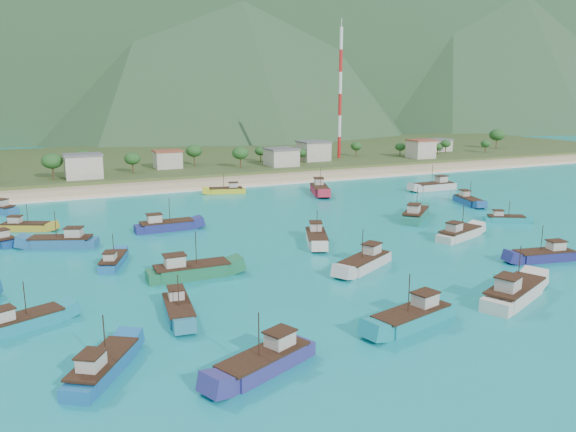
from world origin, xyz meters
name	(u,v)px	position (x,y,z in m)	size (l,w,h in m)	color
ground	(365,252)	(0.00, 0.00, 0.00)	(600.00, 600.00, 0.00)	#0C7D8B
beach	(219,183)	(0.00, 79.00, 0.00)	(400.00, 18.00, 1.20)	beige
land	(171,160)	(0.00, 140.00, 0.00)	(400.00, 110.00, 2.40)	#385123
surf_line	(229,188)	(0.00, 69.50, 0.00)	(400.00, 2.50, 0.08)	white
village	(216,158)	(6.40, 102.18, 4.63)	(203.31, 31.37, 6.93)	beige
vegetation	(158,159)	(-12.43, 102.26, 5.16)	(274.98, 25.82, 9.03)	#235623
radio_tower	(340,94)	(56.31, 108.00, 25.05)	(1.20, 1.20, 46.89)	red
boat_0	(320,190)	(18.55, 51.37, 0.94)	(7.55, 12.88, 7.31)	#AB2037
boat_1	(316,238)	(-4.54, 8.61, 0.77)	(7.11, 11.21, 6.39)	beige
boat_2	(102,368)	(-44.14, -24.81, 0.71)	(8.11, 10.22, 6.04)	#1660A1
boat_6	(166,226)	(-26.53, 28.42, 0.80)	(11.14, 3.35, 6.57)	navy
boat_7	(113,262)	(-38.60, 9.77, 0.55)	(5.50, 9.11, 5.18)	#1B62A1
boat_8	(468,201)	(43.84, 24.73, 0.68)	(5.38, 10.43, 5.92)	navy
boat_11	(62,243)	(-45.03, 23.89, 0.82)	(11.71, 7.31, 6.67)	#235D8F
boat_12	(434,187)	(49.11, 43.53, 0.91)	(12.23, 3.84, 7.19)	beige
boat_13	(265,362)	(-30.00, -30.17, 0.78)	(11.29, 7.29, 6.44)	navy
boat_14	(178,310)	(-34.31, -13.67, 0.63)	(3.87, 9.81, 5.65)	teal
boat_15	(227,191)	(-3.25, 61.88, 0.63)	(9.90, 5.04, 5.61)	gold
boat_16	(459,234)	(20.18, 0.59, 0.77)	(11.29, 6.64, 6.41)	beige
boat_17	(413,318)	(-10.89, -27.28, 0.81)	(11.69, 5.96, 6.63)	teal
boat_18	(365,263)	(-4.59, -7.18, 0.80)	(11.32, 8.28, 6.58)	beige
boat_20	(25,227)	(-50.87, 39.62, 0.61)	(9.65, 6.51, 5.53)	gold
boat_22	(190,271)	(-29.41, -0.65, 0.88)	(11.88, 3.67, 6.99)	#1A6942
boat_25	(505,219)	(37.89, 7.32, 0.47)	(8.14, 5.96, 4.73)	teal
boat_27	(415,215)	(22.41, 16.36, 0.89)	(11.20, 10.71, 7.07)	#1E735F
boat_28	(544,256)	(22.98, -15.52, 0.71)	(10.67, 4.90, 6.08)	navy
boat_30	(514,294)	(5.24, -26.47, 0.95)	(12.96, 8.40, 7.40)	beige
boat_32	(20,324)	(-51.19, -10.26, 0.66)	(10.16, 6.35, 5.79)	teal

